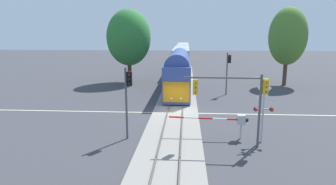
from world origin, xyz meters
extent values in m
plane|color=#3D3D42|center=(0.00, 0.00, 0.00)|extent=(220.00, 220.00, 0.00)
cube|color=beige|center=(0.00, 0.00, 0.00)|extent=(44.00, 0.20, 0.01)
cube|color=gray|center=(0.00, 0.00, 0.09)|extent=(4.40, 80.00, 0.18)
cube|color=#56514C|center=(-0.72, 0.00, 0.25)|extent=(0.10, 80.00, 0.14)
cube|color=#56514C|center=(0.72, 0.00, 0.25)|extent=(0.10, 80.00, 0.14)
cube|color=#384C93|center=(0.00, 10.40, 2.27)|extent=(3.00, 16.82, 3.90)
cube|color=orange|center=(0.00, 1.97, 1.69)|extent=(2.76, 0.08, 2.15)
cylinder|color=#384C93|center=(0.00, 10.40, 4.10)|extent=(2.76, 15.14, 2.76)
sphere|color=#F4F2CC|center=(-0.50, 1.96, 1.00)|extent=(0.24, 0.24, 0.24)
sphere|color=#F4F2CC|center=(0.50, 1.96, 1.00)|extent=(0.24, 0.24, 0.24)
cube|color=#B7BCC6|center=(0.00, 31.38, 2.62)|extent=(3.00, 23.34, 4.60)
cube|color=black|center=(1.51, 31.38, 2.92)|extent=(0.04, 21.00, 0.90)
cube|color=red|center=(1.52, 31.38, 1.47)|extent=(0.04, 21.47, 0.36)
cube|color=#B7BCC6|center=(0.00, 55.62, 2.62)|extent=(3.00, 23.34, 4.60)
cube|color=black|center=(1.51, 55.62, 2.92)|extent=(0.04, 21.00, 0.90)
cube|color=red|center=(1.52, 55.62, 1.47)|extent=(0.04, 21.47, 0.36)
cylinder|color=#B7B7BC|center=(5.07, -6.79, 0.55)|extent=(0.14, 0.14, 1.10)
cube|color=#B7B7BC|center=(5.07, -6.79, 1.45)|extent=(0.56, 0.40, 0.70)
sphere|color=black|center=(5.42, -6.79, 1.45)|extent=(0.36, 0.36, 0.36)
cylinder|color=red|center=(4.54, -6.79, 1.46)|extent=(1.05, 0.12, 0.14)
cylinder|color=white|center=(3.50, -6.79, 1.49)|extent=(1.05, 0.12, 0.14)
cylinder|color=red|center=(2.45, -6.79, 1.51)|extent=(1.05, 0.12, 0.14)
cylinder|color=white|center=(1.41, -6.79, 1.54)|extent=(1.05, 0.12, 0.14)
cylinder|color=red|center=(0.36, -6.79, 1.56)|extent=(1.05, 0.12, 0.14)
sphere|color=red|center=(-0.16, -6.79, 1.57)|extent=(0.14, 0.14, 0.14)
cylinder|color=#B2B2B7|center=(6.43, -7.34, 1.96)|extent=(0.14, 0.14, 3.91)
cube|color=white|center=(6.43, -7.36, 3.56)|extent=(0.98, 0.05, 0.98)
cube|color=white|center=(6.43, -7.36, 3.56)|extent=(0.98, 0.05, 0.98)
cube|color=#B2B2B7|center=(6.43, -7.34, 2.43)|extent=(1.10, 0.08, 0.08)
cylinder|color=black|center=(5.88, -7.44, 2.43)|extent=(0.26, 0.18, 0.26)
cylinder|color=black|center=(6.98, -7.44, 2.43)|extent=(0.26, 0.18, 0.26)
sphere|color=red|center=(5.88, -7.54, 2.43)|extent=(0.20, 0.20, 0.20)
sphere|color=red|center=(6.98, -7.54, 2.43)|extent=(0.20, 0.20, 0.20)
cone|color=black|center=(6.43, -7.34, 4.03)|extent=(0.28, 0.28, 0.22)
cylinder|color=#4C4C51|center=(6.08, 9.06, 2.67)|extent=(0.16, 0.16, 5.34)
cube|color=black|center=(6.36, 9.06, 4.54)|extent=(0.34, 0.26, 1.00)
sphere|color=red|center=(6.36, 8.91, 4.86)|extent=(0.20, 0.20, 0.20)
cylinder|color=black|center=(6.36, 8.88, 4.86)|extent=(0.24, 0.10, 0.24)
sphere|color=#262626|center=(6.36, 8.91, 4.54)|extent=(0.20, 0.20, 0.20)
cylinder|color=black|center=(6.36, 8.88, 4.54)|extent=(0.24, 0.10, 0.24)
sphere|color=#262626|center=(6.36, 8.91, 4.22)|extent=(0.20, 0.20, 0.20)
cylinder|color=black|center=(6.36, 8.88, 4.22)|extent=(0.24, 0.10, 0.24)
cylinder|color=#4C4C51|center=(-3.27, -7.30, 2.64)|extent=(0.16, 0.16, 5.28)
cube|color=black|center=(-2.99, -7.30, 4.48)|extent=(0.34, 0.26, 1.00)
sphere|color=red|center=(-2.99, -7.45, 4.80)|extent=(0.20, 0.20, 0.20)
cylinder|color=black|center=(-2.99, -7.48, 4.80)|extent=(0.24, 0.10, 0.24)
sphere|color=#262626|center=(-2.99, -7.45, 4.48)|extent=(0.20, 0.20, 0.20)
cylinder|color=black|center=(-2.99, -7.48, 4.48)|extent=(0.24, 0.10, 0.24)
sphere|color=#262626|center=(-2.99, -7.45, 4.16)|extent=(0.20, 0.20, 0.20)
cylinder|color=black|center=(-2.99, -7.48, 4.16)|extent=(0.24, 0.10, 0.24)
cylinder|color=#4C4C51|center=(5.92, -8.39, 2.51)|extent=(0.16, 0.16, 5.02)
cube|color=gold|center=(6.20, -8.39, 4.22)|extent=(0.34, 0.26, 1.00)
sphere|color=red|center=(6.20, -8.54, 4.54)|extent=(0.20, 0.20, 0.20)
cylinder|color=gold|center=(6.20, -8.57, 4.54)|extent=(0.24, 0.10, 0.24)
sphere|color=#262626|center=(6.20, -8.54, 4.22)|extent=(0.20, 0.20, 0.20)
cylinder|color=gold|center=(6.20, -8.57, 4.22)|extent=(0.24, 0.10, 0.24)
sphere|color=#262626|center=(6.20, -8.54, 3.90)|extent=(0.20, 0.20, 0.20)
cylinder|color=gold|center=(6.20, -8.57, 3.90)|extent=(0.24, 0.10, 0.24)
cylinder|color=#4C4C51|center=(3.40, -8.39, 4.77)|extent=(5.04, 0.12, 0.12)
cube|color=gold|center=(1.63, -8.39, 4.12)|extent=(0.34, 0.26, 1.00)
sphere|color=red|center=(1.63, -8.54, 4.44)|extent=(0.20, 0.20, 0.20)
cylinder|color=gold|center=(1.63, -8.57, 4.44)|extent=(0.24, 0.10, 0.24)
sphere|color=#262626|center=(1.63, -8.54, 4.12)|extent=(0.20, 0.20, 0.20)
cylinder|color=gold|center=(1.63, -8.57, 4.12)|extent=(0.24, 0.10, 0.24)
sphere|color=#262626|center=(1.63, -8.54, 3.80)|extent=(0.20, 0.20, 0.20)
cylinder|color=gold|center=(1.63, -8.57, 3.80)|extent=(0.24, 0.10, 0.24)
cylinder|color=#4C3828|center=(-7.98, 17.81, 1.90)|extent=(0.62, 0.62, 3.80)
ellipsoid|color=#2D7533|center=(-7.98, 17.81, 7.05)|extent=(6.82, 6.82, 8.66)
cylinder|color=#4C3828|center=(15.77, 16.77, 2.06)|extent=(0.58, 0.58, 4.12)
ellipsoid|color=#4C7A2D|center=(15.77, 16.77, 7.27)|extent=(5.46, 5.46, 8.41)
camera|label=1|loc=(1.03, -27.36, 7.59)|focal=30.95mm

